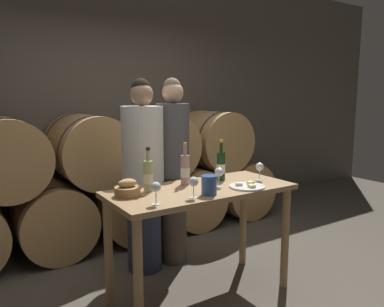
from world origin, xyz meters
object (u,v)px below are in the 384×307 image
at_px(person_right, 173,169).
at_px(wine_glass_far_left, 156,188).
at_px(wine_bottle_red, 221,166).
at_px(person_left, 143,176).
at_px(tasting_table, 201,205).
at_px(wine_glass_right, 260,167).
at_px(blue_crock, 209,184).
at_px(cheese_plate, 247,186).
at_px(wine_bottle_white, 148,176).
at_px(bread_basket, 127,189).
at_px(wine_bottle_rose, 185,170).
at_px(wine_glass_left, 194,182).
at_px(wine_glass_center, 219,173).

xyz_separation_m(person_right, wine_glass_far_left, (-0.64, -0.87, 0.09)).
relative_size(wine_bottle_red, wine_glass_far_left, 2.27).
height_order(person_left, person_right, person_right).
relative_size(tasting_table, wine_glass_right, 9.58).
relative_size(blue_crock, cheese_plate, 0.51).
xyz_separation_m(tasting_table, wine_bottle_white, (-0.38, 0.13, 0.26)).
xyz_separation_m(bread_basket, wine_glass_right, (1.12, -0.15, 0.06)).
bearing_deg(wine_bottle_rose, cheese_plate, -45.04).
bearing_deg(wine_glass_left, cheese_plate, 2.95).
relative_size(wine_bottle_white, wine_bottle_rose, 0.98).
bearing_deg(wine_glass_left, person_right, 68.32).
bearing_deg(wine_bottle_rose, bread_basket, -172.27).
bearing_deg(blue_crock, wine_glass_far_left, -178.40).
xyz_separation_m(blue_crock, cheese_plate, (0.37, 0.01, -0.07)).
bearing_deg(wine_glass_far_left, wine_glass_right, 8.21).
bearing_deg(wine_bottle_red, cheese_plate, -86.68).
xyz_separation_m(wine_bottle_white, wine_glass_right, (0.93, -0.18, -0.01)).
relative_size(wine_glass_far_left, wine_glass_center, 1.00).
bearing_deg(wine_glass_left, wine_glass_center, 25.63).
bearing_deg(tasting_table, wine_glass_right, -5.58).
bearing_deg(person_right, person_left, -179.98).
height_order(wine_bottle_rose, wine_glass_center, wine_bottle_rose).
xyz_separation_m(tasting_table, wine_glass_center, (0.14, -0.04, 0.25)).
relative_size(cheese_plate, wine_glass_far_left, 1.82).
distance_m(person_left, wine_glass_center, 0.79).
bearing_deg(person_left, wine_glass_far_left, -110.53).
bearing_deg(person_right, bread_basket, -140.85).
relative_size(tasting_table, wine_glass_far_left, 9.58).
bearing_deg(cheese_plate, wine_glass_right, 27.47).
height_order(tasting_table, bread_basket, bread_basket).
relative_size(tasting_table, wine_bottle_white, 4.38).
xyz_separation_m(tasting_table, bread_basket, (-0.57, 0.09, 0.19)).
height_order(person_right, wine_glass_far_left, person_right).
xyz_separation_m(person_left, cheese_plate, (0.47, -0.85, 0.02)).
height_order(wine_bottle_rose, blue_crock, wine_bottle_rose).
relative_size(blue_crock, wine_glass_right, 0.92).
xyz_separation_m(person_left, wine_bottle_rose, (0.13, -0.51, 0.13)).
xyz_separation_m(wine_bottle_white, wine_glass_center, (0.52, -0.18, -0.01)).
xyz_separation_m(wine_bottle_red, bread_basket, (-0.85, -0.03, -0.08)).
bearing_deg(wine_glass_far_left, tasting_table, 22.46).
relative_size(wine_glass_far_left, wine_glass_left, 1.00).
bearing_deg(wine_glass_center, wine_glass_left, -154.37).
bearing_deg(person_left, wine_glass_left, -92.52).
bearing_deg(blue_crock, person_right, 76.57).
relative_size(wine_bottle_red, wine_bottle_rose, 1.01).
height_order(wine_bottle_red, wine_glass_left, wine_bottle_red).
bearing_deg(person_left, blue_crock, -83.06).
distance_m(bread_basket, wine_glass_right, 1.13).
height_order(person_left, wine_bottle_white, person_left).
distance_m(bread_basket, wine_glass_center, 0.72).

